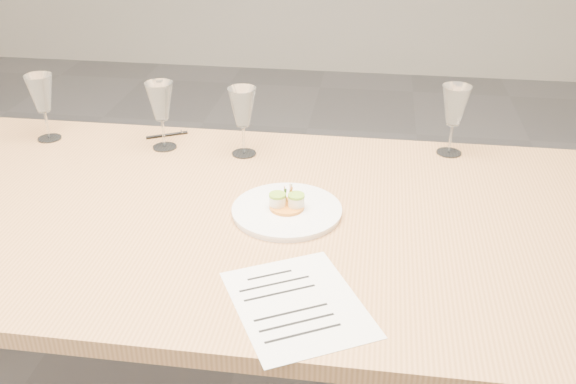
# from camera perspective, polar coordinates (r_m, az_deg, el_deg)

# --- Properties ---
(dining_table) EXTENTS (2.40, 1.00, 0.75)m
(dining_table) POSITION_cam_1_polar(r_m,az_deg,el_deg) (1.64, -7.34, -3.56)
(dining_table) COLOR tan
(dining_table) RESTS_ON ground
(dinner_plate) EXTENTS (0.27, 0.27, 0.07)m
(dinner_plate) POSITION_cam_1_polar(r_m,az_deg,el_deg) (1.57, -0.09, -1.58)
(dinner_plate) COLOR white
(dinner_plate) RESTS_ON dining_table
(recipe_sheet) EXTENTS (0.35, 0.38, 0.00)m
(recipe_sheet) POSITION_cam_1_polar(r_m,az_deg,el_deg) (1.28, 0.83, -9.90)
(recipe_sheet) COLOR white
(recipe_sheet) RESTS_ON dining_table
(ballpoint_pen) EXTENTS (0.12, 0.07, 0.01)m
(ballpoint_pen) POSITION_cam_1_polar(r_m,az_deg,el_deg) (2.03, -10.69, 5.01)
(ballpoint_pen) COLOR black
(ballpoint_pen) RESTS_ON dining_table
(wine_glass_1) EXTENTS (0.08, 0.08, 0.20)m
(wine_glass_1) POSITION_cam_1_polar(r_m,az_deg,el_deg) (2.06, -21.08, 8.06)
(wine_glass_1) COLOR white
(wine_glass_1) RESTS_ON dining_table
(wine_glass_2) EXTENTS (0.08, 0.08, 0.20)m
(wine_glass_2) POSITION_cam_1_polar(r_m,az_deg,el_deg) (1.90, -11.28, 7.78)
(wine_glass_2) COLOR white
(wine_glass_2) RESTS_ON dining_table
(wine_glass_3) EXTENTS (0.08, 0.08, 0.20)m
(wine_glass_3) POSITION_cam_1_polar(r_m,az_deg,el_deg) (1.83, -4.07, 7.40)
(wine_glass_3) COLOR white
(wine_glass_3) RESTS_ON dining_table
(wine_glass_4) EXTENTS (0.08, 0.08, 0.21)m
(wine_glass_4) POSITION_cam_1_polar(r_m,az_deg,el_deg) (1.89, 14.61, 7.33)
(wine_glass_4) COLOR white
(wine_glass_4) RESTS_ON dining_table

